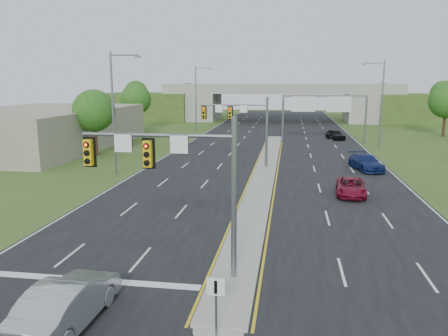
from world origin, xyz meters
name	(u,v)px	position (x,y,z in m)	size (l,w,h in m)	color
ground	(234,280)	(0.00, 0.00, 0.00)	(240.00, 240.00, 0.00)	#394E1C
road	(271,153)	(0.00, 35.00, 0.01)	(24.00, 160.00, 0.02)	black
median	(265,172)	(0.00, 23.00, 0.10)	(2.00, 54.00, 0.16)	gray
median_nose	(219,328)	(0.00, -4.00, 0.10)	(2.00, 2.00, 0.16)	gray
lane_markings	(262,161)	(-0.60, 28.91, 0.02)	(23.72, 160.00, 0.01)	gold
signal_mast_near	(180,171)	(-2.26, -0.07, 4.73)	(6.62, 0.60, 7.00)	slate
signal_mast_far	(244,120)	(-2.26, 24.93, 4.73)	(6.62, 0.60, 7.00)	slate
keep_right_sign	(216,298)	(0.00, -4.53, 1.52)	(0.60, 0.13, 2.20)	slate
sign_gantry	(323,105)	(6.68, 44.92, 5.24)	(11.58, 0.44, 6.67)	slate
overpass	(280,105)	(0.00, 80.00, 3.55)	(80.00, 14.00, 8.10)	gray
lightpole_l_mid	(115,108)	(-13.30, 20.00, 6.10)	(2.85, 0.25, 11.00)	slate
lightpole_l_far	(197,96)	(-13.30, 55.00, 6.10)	(2.85, 0.25, 11.00)	slate
lightpole_r_far	(380,101)	(13.30, 40.00, 6.10)	(2.85, 0.25, 11.00)	slate
tree_l_near	(94,111)	(-20.00, 30.00, 5.18)	(4.80, 4.80, 7.60)	#382316
tree_l_mid	(136,99)	(-24.00, 55.00, 5.51)	(5.20, 5.20, 8.12)	#382316
tree_r_mid	(446,101)	(26.00, 55.00, 5.51)	(5.20, 5.20, 8.12)	#382316
tree_back_a	(136,92)	(-38.00, 94.00, 5.84)	(6.00, 6.00, 8.85)	#382316
tree_back_b	(188,94)	(-24.00, 94.00, 5.51)	(5.60, 5.60, 8.32)	#382316
tree_back_c	(382,94)	(24.00, 94.00, 5.51)	(5.60, 5.60, 8.32)	#382316
tree_back_d	(443,93)	(38.00, 94.00, 5.84)	(6.00, 6.00, 8.85)	#382316
commercial_building	(39,128)	(-30.00, 35.00, 2.50)	(18.00, 30.00, 5.00)	gray
car_silver	(68,302)	(-5.25, -4.39, 0.86)	(1.78, 5.10, 1.68)	#9A9BA1
car_far_a	(351,187)	(6.90, 15.54, 0.65)	(2.10, 4.56, 1.27)	maroon
car_far_b	(366,162)	(9.61, 25.71, 0.77)	(2.09, 5.15, 1.49)	#0D1B51
car_far_c	(335,134)	(8.97, 49.11, 0.75)	(1.72, 4.27, 1.45)	black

